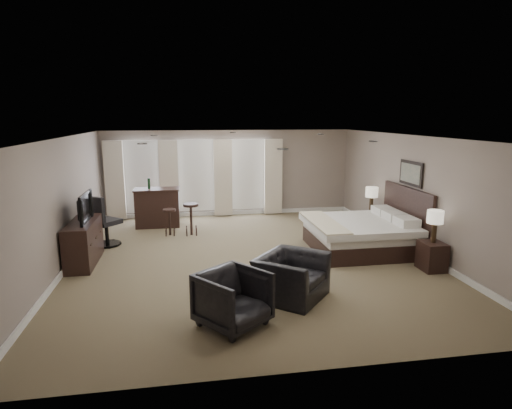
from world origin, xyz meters
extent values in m
cube|color=brown|center=(0.00, 0.00, 0.00)|extent=(7.60, 8.60, 0.04)
cube|color=silver|center=(0.00, 0.00, 2.60)|extent=(7.60, 8.60, 0.04)
cube|color=gray|center=(0.00, 4.25, 1.30)|extent=(7.50, 0.04, 2.60)
cube|color=gray|center=(0.00, -4.25, 1.30)|extent=(7.50, 0.04, 2.60)
cube|color=gray|center=(-3.75, 0.00, 1.30)|extent=(0.04, 8.50, 2.60)
cube|color=gray|center=(3.75, 0.00, 1.30)|extent=(0.04, 8.50, 2.60)
cube|color=silver|center=(-2.60, 4.19, 1.25)|extent=(1.15, 0.04, 2.05)
cube|color=silver|center=(-1.00, 4.19, 1.25)|extent=(1.15, 0.04, 2.05)
cube|color=silver|center=(0.60, 4.19, 1.25)|extent=(1.15, 0.04, 2.05)
cube|color=beige|center=(-3.35, 4.07, 1.18)|extent=(0.55, 0.12, 2.30)
cube|color=beige|center=(-1.80, 4.07, 1.18)|extent=(0.55, 0.12, 2.30)
cube|color=beige|center=(-0.20, 4.07, 1.18)|extent=(0.55, 0.12, 2.30)
cube|color=beige|center=(1.35, 4.07, 1.18)|extent=(0.55, 0.12, 2.30)
cube|color=silver|center=(2.58, 0.15, 0.71)|extent=(2.25, 2.14, 1.43)
cube|color=black|center=(3.47, -1.30, 0.28)|extent=(0.43, 0.52, 0.57)
cube|color=black|center=(3.47, 1.60, 0.27)|extent=(0.40, 0.49, 0.54)
cube|color=beige|center=(3.47, -1.30, 0.89)|extent=(0.31, 0.31, 0.65)
cube|color=beige|center=(3.47, 1.60, 0.87)|extent=(0.32, 0.32, 0.66)
cube|color=slate|center=(3.70, 0.15, 1.75)|extent=(0.04, 0.96, 0.56)
cube|color=black|center=(-3.45, 0.26, 0.45)|extent=(0.50, 1.54, 0.89)
imported|color=black|center=(-3.45, 0.26, 0.96)|extent=(0.60, 1.04, 0.14)
imported|color=black|center=(0.38, -2.12, 0.49)|extent=(1.29, 1.34, 0.99)
imported|color=black|center=(-0.70, -2.95, 0.45)|extent=(1.20, 1.19, 0.91)
cube|color=black|center=(-2.11, 3.13, 0.54)|extent=(1.23, 0.64, 1.07)
cube|color=black|center=(-1.76, 2.15, 0.34)|extent=(0.35, 0.35, 0.69)
cube|color=black|center=(-1.21, 2.09, 0.41)|extent=(0.44, 0.44, 0.83)
cube|color=black|center=(-3.20, 1.50, 0.61)|extent=(0.87, 0.87, 1.22)
camera|label=1|loc=(-1.33, -8.72, 3.03)|focal=30.00mm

